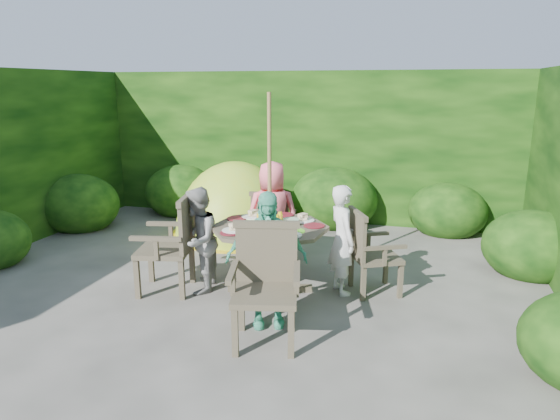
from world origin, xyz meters
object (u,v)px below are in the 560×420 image
(child_right, at_px, (342,240))
(parasol_pole, at_px, (270,196))
(garden_chair_back, at_px, (272,224))
(child_left, at_px, (198,240))
(garden_chair_front, at_px, (265,282))
(child_back, at_px, (272,215))
(child_front, at_px, (267,259))
(dome_tent, at_px, (235,233))
(garden_chair_right, at_px, (369,251))
(patio_table, at_px, (270,237))
(garden_chair_left, at_px, (172,243))

(child_right, bearing_deg, parasol_pole, 74.07)
(garden_chair_back, distance_m, child_right, 1.38)
(child_right, distance_m, child_left, 1.60)
(garden_chair_front, distance_m, child_right, 1.35)
(garden_chair_back, relative_size, child_left, 0.76)
(child_back, distance_m, child_front, 1.60)
(dome_tent, bearing_deg, garden_chair_right, -19.96)
(patio_table, relative_size, garden_chair_left, 1.52)
(garden_chair_back, bearing_deg, garden_chair_front, 100.48)
(garden_chair_front, bearing_deg, patio_table, 91.15)
(patio_table, distance_m, dome_tent, 2.42)
(garden_chair_back, bearing_deg, child_right, 136.53)
(patio_table, bearing_deg, child_left, -164.73)
(parasol_pole, xyz_separation_m, garden_chair_back, (-0.30, 1.06, -0.62))
(garden_chair_back, bearing_deg, child_left, 64.55)
(child_left, bearing_deg, garden_chair_back, 148.14)
(parasol_pole, height_order, garden_chair_back, parasol_pole)
(parasol_pole, bearing_deg, garden_chair_left, -164.61)
(patio_table, relative_size, garden_chair_right, 1.77)
(child_right, bearing_deg, dome_tent, 16.65)
(garden_chair_right, bearing_deg, child_back, 42.31)
(parasol_pole, height_order, garden_chair_right, parasol_pole)
(garden_chair_back, distance_m, dome_tent, 1.39)
(garden_chair_front, relative_size, child_left, 0.87)
(parasol_pole, xyz_separation_m, dome_tent, (-1.20, 2.00, -1.10))
(garden_chair_right, bearing_deg, child_left, 78.38)
(patio_table, bearing_deg, child_right, 15.13)
(garden_chair_left, bearing_deg, child_front, 55.87)
(child_right, relative_size, child_back, 0.90)
(garden_chair_back, bearing_deg, garden_chair_left, 55.92)
(garden_chair_right, xyz_separation_m, child_left, (-1.84, -0.48, 0.11))
(child_back, bearing_deg, child_left, 37.94)
(dome_tent, bearing_deg, patio_table, -41.55)
(child_front, bearing_deg, child_right, 39.87)
(child_front, bearing_deg, patio_table, 84.55)
(parasol_pole, bearing_deg, garden_chair_front, -74.69)
(garden_chair_back, relative_size, child_back, 0.66)
(garden_chair_right, height_order, dome_tent, dome_tent)
(patio_table, xyz_separation_m, dome_tent, (-1.21, 2.00, -0.64))
(patio_table, distance_m, parasol_pole, 0.46)
(parasol_pole, distance_m, child_back, 0.90)
(garden_chair_left, height_order, dome_tent, dome_tent)
(garden_chair_back, xyz_separation_m, child_left, (-0.47, -1.27, 0.11))
(garden_chair_back, distance_m, child_back, 0.36)
(garden_chair_left, relative_size, child_left, 0.89)
(garden_chair_back, relative_size, child_front, 0.68)
(patio_table, bearing_deg, parasol_pole, -151.99)
(child_front, relative_size, dome_tent, 0.57)
(garden_chair_front, bearing_deg, child_right, 55.03)
(child_left, xyz_separation_m, child_back, (0.56, 0.98, 0.09))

